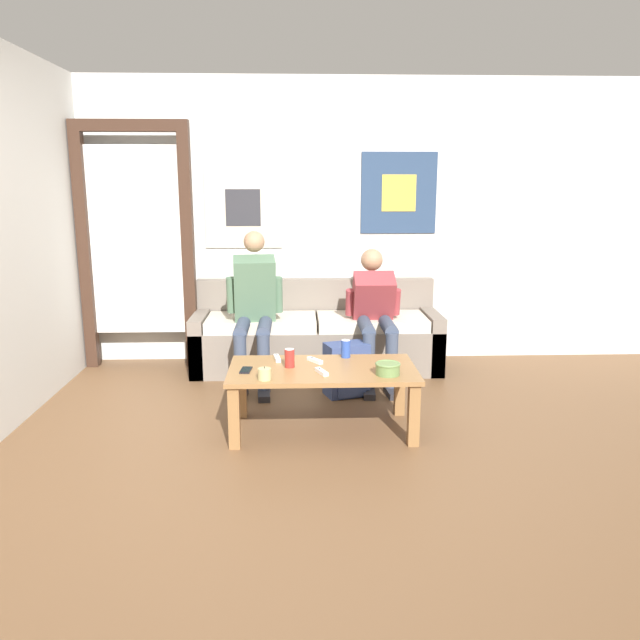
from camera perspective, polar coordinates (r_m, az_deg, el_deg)
The scene contains 16 objects.
ground_plane at distance 3.66m, azimuth -3.68°, elevation -13.97°, with size 18.00×18.00×0.00m, color brown.
wall_back at distance 5.76m, azimuth -3.24°, elevation 8.91°, with size 10.00×0.07×2.55m.
door_frame at distance 5.72m, azimuth -16.49°, elevation 7.62°, with size 1.00×0.10×2.15m.
couch at distance 5.57m, azimuth -0.32°, elevation -1.63°, with size 2.17×0.70×0.77m.
coffee_table at distance 4.14m, azimuth 0.24°, elevation -5.31°, with size 1.23×0.65×0.44m.
person_seated_adult at distance 5.14m, azimuth -6.06°, elevation 1.51°, with size 0.47×0.86×1.24m.
person_seated_teen at distance 5.20m, azimuth 5.04°, elevation 0.89°, with size 0.47×0.93×1.07m.
backpack at distance 4.87m, azimuth 2.46°, elevation -4.66°, with size 0.37×0.30×0.41m.
ceramic_bowl at distance 3.99m, azimuth 6.22°, elevation -4.38°, with size 0.16×0.16×0.08m.
pillar_candle at distance 3.88m, azimuth -5.09°, elevation -4.94°, with size 0.08×0.08×0.08m.
drink_can_blue at distance 4.36m, azimuth 2.37°, elevation -2.64°, with size 0.07×0.07×0.12m.
drink_can_red at distance 4.13m, azimuth -2.80°, elevation -3.50°, with size 0.07×0.07×0.12m.
game_controller_near_left at distance 4.31m, azimuth -3.94°, elevation -3.50°, with size 0.06×0.15×0.03m.
game_controller_near_right at distance 4.25m, azimuth -0.48°, elevation -3.71°, with size 0.11×0.14×0.03m.
game_controller_far_center at distance 4.00m, azimuth 0.14°, elevation -4.75°, with size 0.08×0.15×0.03m.
cell_phone at distance 4.08m, azimuth -6.79°, elevation -4.57°, with size 0.08×0.14×0.01m.
Camera 1 is at (0.10, -3.28, 1.63)m, focal length 35.00 mm.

